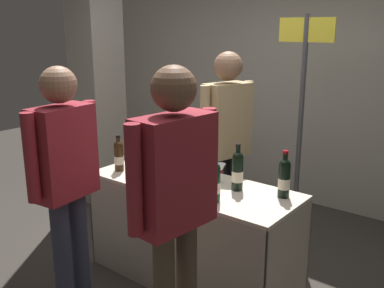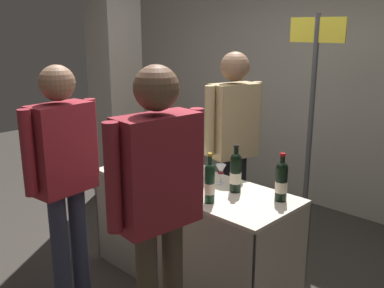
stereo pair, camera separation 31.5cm
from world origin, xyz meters
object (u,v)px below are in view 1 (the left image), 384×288
display_bottle_0 (238,170)px  wine_glass_near_taster (171,172)px  wine_glass_mid (221,169)px  flower_vase (171,160)px  tasting_table (192,215)px  vendor_presenter (227,135)px  booth_signpost (301,107)px  featured_wine_bottle (284,177)px  taster_foreground_right (65,171)px  wine_glass_near_vendor (185,168)px  concrete_pillar (96,56)px

display_bottle_0 → wine_glass_near_taster: (-0.42, -0.23, -0.04)m
wine_glass_mid → flower_vase: (-0.40, -0.10, 0.02)m
tasting_table → wine_glass_mid: 0.42m
vendor_presenter → flower_vase: bearing=-2.3°
tasting_table → vendor_presenter: 0.77m
display_bottle_0 → vendor_presenter: vendor_presenter is taller
flower_vase → vendor_presenter: 0.58m
booth_signpost → vendor_presenter: bearing=-131.0°
wine_glass_mid → wine_glass_near_taster: 0.37m
tasting_table → wine_glass_mid: wine_glass_mid is taller
tasting_table → featured_wine_bottle: bearing=14.6°
taster_foreground_right → featured_wine_bottle: bearing=-54.3°
display_bottle_0 → wine_glass_near_vendor: (-0.40, -0.10, -0.04)m
wine_glass_mid → vendor_presenter: 0.52m
tasting_table → featured_wine_bottle: size_ratio=4.93×
flower_vase → wine_glass_mid: bearing=13.8°
wine_glass_mid → flower_vase: flower_vase is taller
concrete_pillar → display_bottle_0: 2.36m
taster_foreground_right → wine_glass_mid: bearing=-37.8°
flower_vase → taster_foreground_right: taster_foreground_right is taller
wine_glass_near_taster → vendor_presenter: 0.73m
display_bottle_0 → concrete_pillar: bearing=164.8°
concrete_pillar → display_bottle_0: concrete_pillar is taller
concrete_pillar → featured_wine_bottle: 2.64m
wine_glass_near_vendor → wine_glass_near_taster: 0.13m
concrete_pillar → wine_glass_mid: 2.19m
wine_glass_near_taster → flower_vase: 0.24m
featured_wine_bottle → display_bottle_0: 0.33m
wine_glass_mid → wine_glass_near_taster: size_ratio=1.01×
wine_glass_near_vendor → vendor_presenter: (-0.03, 0.59, 0.14)m
display_bottle_0 → flower_vase: size_ratio=0.83×
featured_wine_bottle → taster_foreground_right: taster_foreground_right is taller
booth_signpost → concrete_pillar: bearing=-169.7°
taster_foreground_right → booth_signpost: (0.76, 1.88, 0.24)m
wine_glass_mid → display_bottle_0: bearing=-16.5°
concrete_pillar → flower_vase: concrete_pillar is taller
wine_glass_near_vendor → booth_signpost: bearing=69.7°
booth_signpost → featured_wine_bottle: bearing=-70.9°
featured_wine_bottle → concrete_pillar: bearing=168.4°
wine_glass_near_taster → wine_glass_near_vendor: bearing=78.8°
wine_glass_mid → taster_foreground_right: size_ratio=0.09×
featured_wine_bottle → vendor_presenter: size_ratio=0.19×
display_bottle_0 → wine_glass_near_vendor: display_bottle_0 is taller
wine_glass_near_taster → booth_signpost: bearing=70.6°
display_bottle_0 → flower_vase: 0.59m
wine_glass_near_taster → display_bottle_0: bearing=28.3°
wine_glass_near_vendor → wine_glass_mid: (0.21, 0.15, -0.01)m
wine_glass_near_vendor → wine_glass_mid: size_ratio=1.03×
wine_glass_near_taster → booth_signpost: size_ratio=0.07×
concrete_pillar → tasting_table: bearing=-20.3°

